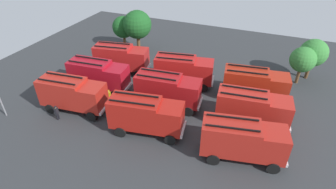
# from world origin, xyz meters

# --- Properties ---
(ground_plane) EXTENTS (54.67, 54.67, 0.00)m
(ground_plane) POSITION_xyz_m (0.00, 0.00, 0.00)
(ground_plane) COLOR #2D3033
(fire_truck_0) EXTENTS (7.43, 3.43, 3.88)m
(fire_truck_0) POSITION_xyz_m (-9.02, -4.71, 2.15)
(fire_truck_0) COLOR #A92018
(fire_truck_0) RESTS_ON ground
(fire_truck_1) EXTENTS (7.51, 3.74, 3.88)m
(fire_truck_1) POSITION_xyz_m (-0.22, -4.99, 2.15)
(fire_truck_1) COLOR #A11811
(fire_truck_1) RESTS_ON ground
(fire_truck_2) EXTENTS (7.54, 3.88, 3.88)m
(fire_truck_2) POSITION_xyz_m (8.85, -4.97, 2.15)
(fire_truck_2) COLOR #A31F17
(fire_truck_2) RESTS_ON ground
(fire_truck_3) EXTENTS (7.40, 3.31, 3.88)m
(fire_truck_3) POSITION_xyz_m (-8.85, -0.20, 2.15)
(fire_truck_3) COLOR maroon
(fire_truck_3) RESTS_ON ground
(fire_truck_4) EXTENTS (7.42, 3.36, 3.88)m
(fire_truck_4) POSITION_xyz_m (-0.01, -0.08, 2.15)
(fire_truck_4) COLOR #A01316
(fire_truck_4) RESTS_ON ground
(fire_truck_5) EXTENTS (7.43, 3.41, 3.88)m
(fire_truck_5) POSITION_xyz_m (8.98, -0.06, 2.15)
(fire_truck_5) COLOR #AC2019
(fire_truck_5) RESTS_ON ground
(fire_truck_6) EXTENTS (7.53, 3.84, 3.88)m
(fire_truck_6) POSITION_xyz_m (-8.72, 4.82, 2.15)
(fire_truck_6) COLOR #AC1C1A
(fire_truck_6) RESTS_ON ground
(fire_truck_7) EXTENTS (7.53, 3.82, 3.88)m
(fire_truck_7) POSITION_xyz_m (0.08, 4.80, 2.15)
(fire_truck_7) COLOR #AC1816
(fire_truck_7) RESTS_ON ground
(fire_truck_8) EXTENTS (7.47, 3.58, 3.88)m
(fire_truck_8) POSITION_xyz_m (8.59, 4.71, 2.15)
(fire_truck_8) COLOR #A02111
(fire_truck_8) RESTS_ON ground
(firefighter_0) EXTENTS (0.48, 0.40, 1.81)m
(firefighter_0) POSITION_xyz_m (10.45, -2.01, 1.02)
(firefighter_0) COLOR black
(firefighter_0) RESTS_ON ground
(firefighter_1) EXTENTS (0.48, 0.40, 1.65)m
(firefighter_1) POSITION_xyz_m (-6.32, -2.14, 0.92)
(firefighter_1) COLOR black
(firefighter_1) RESTS_ON ground
(firefighter_2) EXTENTS (0.30, 0.45, 1.62)m
(firefighter_2) POSITION_xyz_m (-9.68, -6.76, 0.90)
(firefighter_2) COLOR black
(firefighter_2) RESTS_ON ground
(firefighter_3) EXTENTS (0.40, 0.48, 1.72)m
(firefighter_3) POSITION_xyz_m (7.64, 7.98, 0.96)
(firefighter_3) COLOR black
(firefighter_3) RESTS_ON ground
(firefighter_4) EXTENTS (0.48, 0.37, 1.62)m
(firefighter_4) POSITION_xyz_m (11.90, -2.66, 0.90)
(firefighter_4) COLOR black
(firefighter_4) RESTS_ON ground
(tree_0) EXTENTS (3.35, 3.35, 5.19)m
(tree_0) POSITION_xyz_m (-12.29, 11.76, 3.49)
(tree_0) COLOR brown
(tree_0) RESTS_ON ground
(tree_1) EXTENTS (4.18, 4.18, 6.49)m
(tree_1) POSITION_xyz_m (-9.59, 11.36, 4.36)
(tree_1) COLOR brown
(tree_1) RESTS_ON ground
(tree_2) EXTENTS (3.11, 3.11, 4.82)m
(tree_2) POSITION_xyz_m (13.31, 10.74, 3.25)
(tree_2) COLOR brown
(tree_2) RESTS_ON ground
(tree_3) EXTENTS (3.43, 3.43, 5.31)m
(tree_3) POSITION_xyz_m (14.46, 12.54, 3.57)
(tree_3) COLOR brown
(tree_3) RESTS_ON ground
(traffic_cone_0) EXTENTS (0.46, 0.46, 0.66)m
(traffic_cone_0) POSITION_xyz_m (11.21, 6.61, 0.33)
(traffic_cone_0) COLOR #F2600C
(traffic_cone_0) RESTS_ON ground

